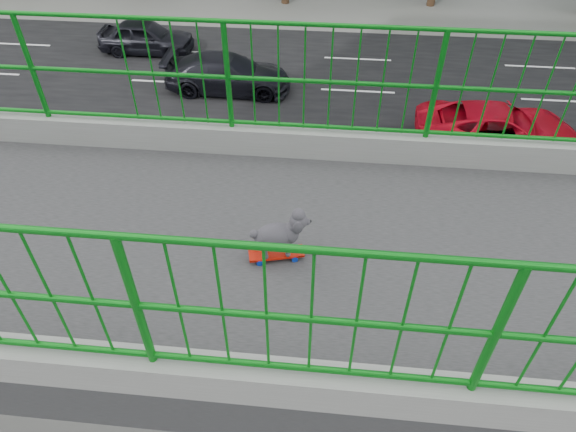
# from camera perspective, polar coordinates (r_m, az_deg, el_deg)

# --- Properties ---
(road) EXTENTS (18.00, 90.00, 0.02)m
(road) POSITION_cam_1_polar(r_m,az_deg,el_deg) (19.09, 7.80, 9.38)
(road) COLOR black
(road) RESTS_ON ground
(footbridge) EXTENTS (3.00, 24.00, 7.00)m
(footbridge) POSITION_cam_1_polar(r_m,az_deg,el_deg) (5.94, 12.80, -16.31)
(footbridge) COLOR #2D2D2F
(footbridge) RESTS_ON ground
(railing) EXTENTS (3.00, 24.00, 1.42)m
(railing) POSITION_cam_1_polar(r_m,az_deg,el_deg) (4.41, 16.64, -2.37)
(railing) COLOR gray
(railing) RESTS_ON footbridge
(skateboard) EXTENTS (0.24, 0.48, 0.06)m
(skateboard) POSITION_cam_1_polar(r_m,az_deg,el_deg) (4.33, -1.31, -4.29)
(skateboard) COLOR red
(skateboard) RESTS_ON footbridge
(poodle) EXTENTS (0.28, 0.49, 0.42)m
(poodle) POSITION_cam_1_polar(r_m,az_deg,el_deg) (4.16, -1.00, -1.96)
(poodle) COLOR #2B292E
(poodle) RESTS_ON skateboard
(car_2) EXTENTS (2.54, 5.50, 1.53)m
(car_2) POSITION_cam_1_polar(r_m,az_deg,el_deg) (19.01, 22.37, 8.96)
(car_2) COLOR red
(car_2) RESTS_ON ground
(car_3) EXTENTS (2.04, 5.02, 1.46)m
(car_3) POSITION_cam_1_polar(r_m,az_deg,el_deg) (21.41, -6.74, 15.51)
(car_3) COLOR black
(car_3) RESTS_ON ground
(car_4) EXTENTS (1.71, 4.25, 1.45)m
(car_4) POSITION_cam_1_polar(r_m,az_deg,el_deg) (25.40, -15.53, 18.69)
(car_4) COLOR black
(car_4) RESTS_ON ground
(car_5) EXTENTS (1.45, 4.14, 1.37)m
(car_5) POSITION_cam_1_polar(r_m,az_deg,el_deg) (15.24, -26.20, -1.78)
(car_5) COLOR gray
(car_5) RESTS_ON ground
(car_6) EXTENTS (2.62, 5.69, 1.58)m
(car_6) POSITION_cam_1_polar(r_m,az_deg,el_deg) (16.30, 22.62, 3.13)
(car_6) COLOR silver
(car_6) RESTS_ON ground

